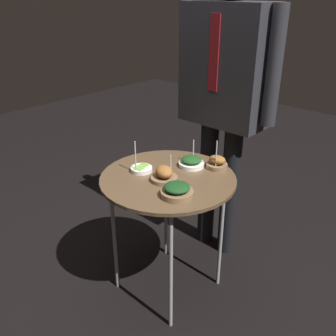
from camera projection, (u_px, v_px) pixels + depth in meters
The scene contains 8 objects.
ground_plane at pixel (168, 284), 2.24m from camera, with size 8.00×8.00×0.00m, color black.
serving_cart at pixel (168, 185), 1.94m from camera, with size 0.70×0.70×0.72m.
bowl_spinach_mid_left at pixel (177, 191), 1.73m from camera, with size 0.15×0.15×0.06m.
bowl_asparagus_back_left at pixel (141, 169), 1.98m from camera, with size 0.12×0.12×0.17m.
bowl_roast_front_left at pixel (217, 163), 2.01m from camera, with size 0.11×0.11×0.17m.
bowl_spinach_mid_right at pixel (192, 162), 2.03m from camera, with size 0.14×0.14×0.14m.
bowl_roast_front_center at pixel (164, 175), 1.87m from camera, with size 0.14×0.14×0.13m.
waiter_figure at pixel (225, 81), 2.11m from camera, with size 0.66×0.25×1.78m.
Camera 1 is at (1.16, -1.26, 1.60)m, focal length 40.00 mm.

